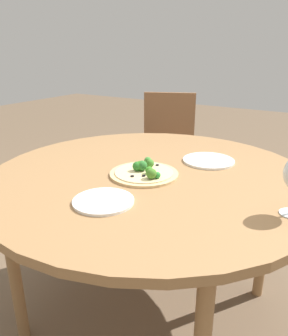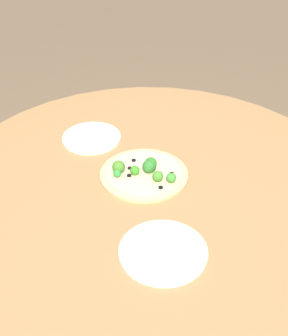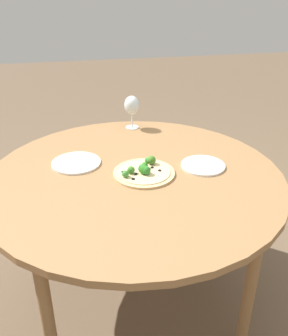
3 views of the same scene
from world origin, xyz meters
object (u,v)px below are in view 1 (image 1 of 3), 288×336
at_px(chair, 168,151).
at_px(plate_near, 209,161).
at_px(pizza, 144,172).
at_px(plate_far, 103,201).

distance_m(chair, plate_near, 0.96).
bearing_deg(chair, pizza, -91.20).
height_order(chair, plate_near, chair).
xyz_separation_m(pizza, plate_far, (-0.28, -0.02, -0.01)).
relative_size(chair, pizza, 3.30).
relative_size(pizza, plate_far, 1.35).
bearing_deg(plate_near, plate_far, 165.98).
bearing_deg(plate_near, pizza, 151.28).
xyz_separation_m(chair, plate_far, (-1.30, -0.44, 0.24)).
distance_m(chair, plate_far, 1.40).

